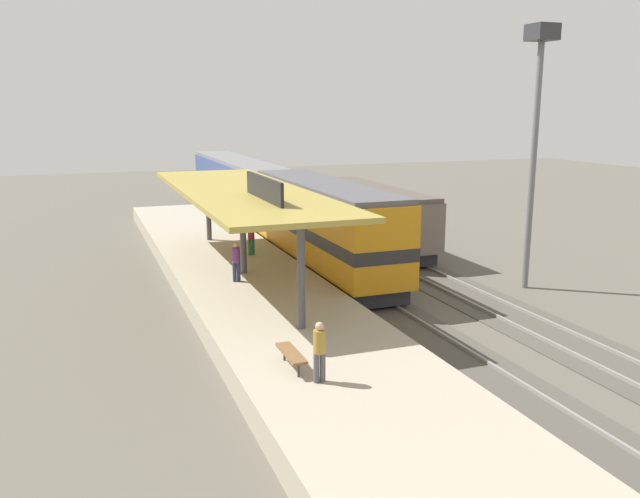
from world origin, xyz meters
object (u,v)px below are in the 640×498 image
person_boarding (236,260)px  passenger_carriage_single (238,187)px  platform_bench (291,354)px  light_mast (537,103)px  freight_car (371,216)px  person_waiting (251,237)px  locomotive (323,226)px  person_walking (319,349)px

person_boarding → passenger_carriage_single: bearing=76.2°
platform_bench → light_mast: bearing=28.0°
freight_car → person_waiting: freight_car is taller
person_waiting → freight_car: bearing=20.3°
platform_bench → passenger_carriage_single: size_ratio=0.08×
locomotive → person_waiting: bearing=157.5°
platform_bench → freight_car: bearing=58.8°
light_mast → person_walking: bearing=-147.5°
person_walking → locomotive: bearing=68.8°
platform_bench → person_walking: size_ratio=0.99×
freight_car → person_boarding: freight_car is taller
passenger_carriage_single → light_mast: light_mast is taller
freight_car → locomotive: bearing=-136.7°
passenger_carriage_single → person_waiting: 16.95m
platform_bench → freight_car: 20.49m
freight_car → person_walking: freight_car is taller
person_boarding → person_waiting: bearing=68.2°
light_mast → person_waiting: (-11.16, 7.24, -6.54)m
platform_bench → person_walking: bearing=-69.8°
platform_bench → person_waiting: 14.83m
person_walking → person_boarding: size_ratio=1.00×
freight_car → person_boarding: 12.47m
locomotive → person_walking: bearing=-111.2°
locomotive → freight_car: size_ratio=1.20×
passenger_carriage_single → person_boarding: 21.97m
person_waiting → person_walking: same height
freight_car → person_walking: (-10.17, -18.69, -0.12)m
freight_car → light_mast: bearing=-72.6°
platform_bench → person_walking: (0.43, -1.16, 0.51)m
locomotive → person_boarding: (-5.25, -3.33, -0.56)m
person_boarding → light_mast: bearing=-10.9°
locomotive → freight_car: locomotive is taller
platform_bench → passenger_carriage_single: passenger_carriage_single is taller
freight_car → person_walking: bearing=-118.6°
light_mast → platform_bench: bearing=-152.0°
passenger_carriage_single → person_walking: passenger_carriage_single is taller
platform_bench → person_walking: person_walking is taller
platform_bench → freight_car: size_ratio=0.14×
locomotive → light_mast: bearing=-36.9°
person_waiting → passenger_carriage_single: bearing=78.6°
light_mast → person_waiting: size_ratio=6.84×
person_waiting → light_mast: bearing=-33.0°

